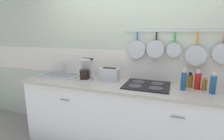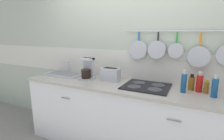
{
  "view_description": "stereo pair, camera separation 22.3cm",
  "coord_description": "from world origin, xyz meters",
  "px_view_note": "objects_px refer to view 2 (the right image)",
  "views": [
    {
      "loc": [
        0.62,
        -2.1,
        1.61
      ],
      "look_at": [
        -0.15,
        0.0,
        1.12
      ],
      "focal_mm": 28.0,
      "sensor_mm": 36.0,
      "label": 1
    },
    {
      "loc": [
        0.83,
        -2.01,
        1.61
      ],
      "look_at": [
        -0.15,
        0.0,
        1.12
      ],
      "focal_mm": 28.0,
      "sensor_mm": 36.0,
      "label": 2
    }
  ],
  "objects_px": {
    "coffee_maker": "(88,71)",
    "bottle_vinegar": "(191,83)",
    "bottle_sesame_oil": "(215,87)",
    "bottle_hot_sauce": "(206,87)",
    "bottle_dish_soap": "(199,83)",
    "bottle_olive_oil": "(184,83)",
    "toaster": "(111,74)"
  },
  "relations": [
    {
      "from": "coffee_maker",
      "to": "bottle_vinegar",
      "type": "bearing_deg",
      "value": 5.29
    },
    {
      "from": "bottle_sesame_oil",
      "to": "bottle_hot_sauce",
      "type": "bearing_deg",
      "value": 125.73
    },
    {
      "from": "bottle_vinegar",
      "to": "bottle_sesame_oil",
      "type": "relative_size",
      "value": 0.77
    },
    {
      "from": "bottle_vinegar",
      "to": "bottle_dish_soap",
      "type": "height_order",
      "value": "bottle_dish_soap"
    },
    {
      "from": "coffee_maker",
      "to": "bottle_dish_soap",
      "type": "distance_m",
      "value": 1.45
    },
    {
      "from": "bottle_dish_soap",
      "to": "bottle_sesame_oil",
      "type": "relative_size",
      "value": 0.96
    },
    {
      "from": "coffee_maker",
      "to": "bottle_sesame_oil",
      "type": "relative_size",
      "value": 1.25
    },
    {
      "from": "bottle_hot_sauce",
      "to": "bottle_dish_soap",
      "type": "bearing_deg",
      "value": 161.68
    },
    {
      "from": "bottle_olive_oil",
      "to": "bottle_dish_soap",
      "type": "xyz_separation_m",
      "value": [
        0.16,
        0.1,
        -0.01
      ]
    },
    {
      "from": "toaster",
      "to": "bottle_olive_oil",
      "type": "relative_size",
      "value": 1.06
    },
    {
      "from": "bottle_vinegar",
      "to": "bottle_hot_sauce",
      "type": "xyz_separation_m",
      "value": [
        0.16,
        -0.06,
        -0.01
      ]
    },
    {
      "from": "bottle_vinegar",
      "to": "bottle_hot_sauce",
      "type": "bearing_deg",
      "value": -20.87
    },
    {
      "from": "toaster",
      "to": "bottle_vinegar",
      "type": "xyz_separation_m",
      "value": [
        1.03,
        0.06,
        -0.01
      ]
    },
    {
      "from": "bottle_hot_sauce",
      "to": "bottle_sesame_oil",
      "type": "relative_size",
      "value": 0.64
    },
    {
      "from": "bottle_dish_soap",
      "to": "bottle_sesame_oil",
      "type": "height_order",
      "value": "bottle_sesame_oil"
    },
    {
      "from": "coffee_maker",
      "to": "bottle_dish_soap",
      "type": "bearing_deg",
      "value": 3.61
    },
    {
      "from": "coffee_maker",
      "to": "bottle_olive_oil",
      "type": "bearing_deg",
      "value": -0.4
    },
    {
      "from": "bottle_dish_soap",
      "to": "bottle_vinegar",
      "type": "bearing_deg",
      "value": 156.96
    },
    {
      "from": "bottle_olive_oil",
      "to": "bottle_dish_soap",
      "type": "distance_m",
      "value": 0.19
    },
    {
      "from": "bottle_olive_oil",
      "to": "bottle_vinegar",
      "type": "distance_m",
      "value": 0.16
    },
    {
      "from": "bottle_hot_sauce",
      "to": "coffee_maker",
      "type": "bearing_deg",
      "value": -177.47
    },
    {
      "from": "toaster",
      "to": "bottle_sesame_oil",
      "type": "xyz_separation_m",
      "value": [
        1.26,
        -0.09,
        0.02
      ]
    },
    {
      "from": "bottle_olive_oil",
      "to": "bottle_sesame_oil",
      "type": "bearing_deg",
      "value": -3.8
    },
    {
      "from": "toaster",
      "to": "bottle_hot_sauce",
      "type": "xyz_separation_m",
      "value": [
        1.19,
        0.0,
        -0.02
      ]
    },
    {
      "from": "bottle_olive_oil",
      "to": "bottle_vinegar",
      "type": "relative_size",
      "value": 1.37
    },
    {
      "from": "bottle_olive_oil",
      "to": "bottle_vinegar",
      "type": "xyz_separation_m",
      "value": [
        0.08,
        0.14,
        -0.03
      ]
    },
    {
      "from": "bottle_sesame_oil",
      "to": "coffee_maker",
      "type": "bearing_deg",
      "value": 178.95
    },
    {
      "from": "bottle_vinegar",
      "to": "bottle_sesame_oil",
      "type": "bearing_deg",
      "value": -34.71
    },
    {
      "from": "coffee_maker",
      "to": "bottle_dish_soap",
      "type": "relative_size",
      "value": 1.3
    },
    {
      "from": "bottle_sesame_oil",
      "to": "bottle_vinegar",
      "type": "bearing_deg",
      "value": 145.29
    },
    {
      "from": "bottle_dish_soap",
      "to": "toaster",
      "type": "bearing_deg",
      "value": -178.63
    },
    {
      "from": "bottle_dish_soap",
      "to": "bottle_hot_sauce",
      "type": "xyz_separation_m",
      "value": [
        0.07,
        -0.02,
        -0.03
      ]
    }
  ]
}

